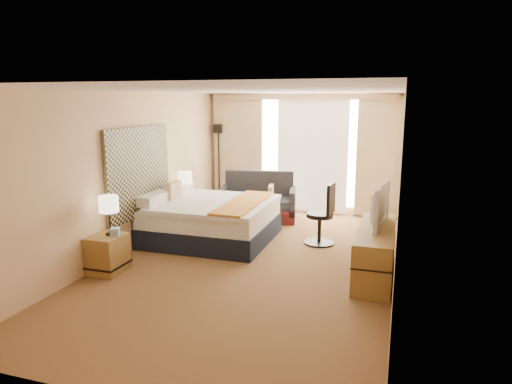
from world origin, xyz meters
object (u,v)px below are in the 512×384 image
(lamp_left, at_px, (109,205))
(television, at_px, (375,204))
(lamp_right, at_px, (185,178))
(media_dresser, at_px, (375,252))
(floor_lamp, at_px, (219,149))
(loveseat, at_px, (258,204))
(nightstand_right, at_px, (185,213))
(nightstand_left, at_px, (108,254))
(desk_chair, at_px, (323,217))
(bed, at_px, (211,220))

(lamp_left, xyz_separation_m, television, (3.61, 1.18, 0.00))
(television, bearing_deg, lamp_right, 77.96)
(media_dresser, xyz_separation_m, floor_lamp, (-3.73, 3.30, 1.00))
(loveseat, bearing_deg, media_dresser, -56.02)
(nightstand_right, xyz_separation_m, loveseat, (1.18, 1.05, 0.05))
(nightstand_left, bearing_deg, television, 18.45)
(nightstand_left, xyz_separation_m, loveseat, (1.18, 3.55, 0.05))
(desk_chair, bearing_deg, nightstand_right, -179.74)
(desk_chair, height_order, lamp_right, lamp_right)
(bed, relative_size, loveseat, 1.23)
(desk_chair, bearing_deg, bed, -164.30)
(media_dresser, distance_m, floor_lamp, 5.08)
(loveseat, bearing_deg, bed, -113.90)
(floor_lamp, relative_size, lamp_right, 3.41)
(television, bearing_deg, bed, 83.38)
(floor_lamp, bearing_deg, nightstand_left, -89.60)
(lamp_left, height_order, lamp_right, lamp_left)
(desk_chair, xyz_separation_m, lamp_left, (-2.71, -2.21, 0.52))
(media_dresser, height_order, loveseat, loveseat)
(lamp_left, bearing_deg, lamp_right, 89.97)
(media_dresser, relative_size, lamp_right, 3.21)
(nightstand_right, distance_m, bed, 1.01)
(nightstand_left, distance_m, floor_lamp, 4.48)
(nightstand_right, height_order, floor_lamp, floor_lamp)
(nightstand_left, relative_size, television, 0.53)
(loveseat, xyz_separation_m, desk_chair, (1.58, -1.29, 0.16))
(nightstand_right, xyz_separation_m, lamp_right, (0.05, -0.05, 0.71))
(bed, distance_m, desk_chair, 1.98)
(lamp_right, bearing_deg, desk_chair, -4.21)
(nightstand_left, xyz_separation_m, media_dresser, (3.70, 1.05, 0.07))
(lamp_left, distance_m, television, 3.79)
(nightstand_right, bearing_deg, floor_lamp, 90.93)
(floor_lamp, xyz_separation_m, lamp_left, (0.07, -4.31, -0.36))
(floor_lamp, bearing_deg, bed, -71.10)
(bed, height_order, television, television)
(nightstand_left, relative_size, bed, 0.26)
(loveseat, bearing_deg, desk_chair, -50.68)
(nightstand_right, bearing_deg, loveseat, 41.67)
(desk_chair, bearing_deg, nightstand_left, -135.31)
(floor_lamp, relative_size, desk_chair, 1.78)
(nightstand_left, bearing_deg, nightstand_right, 90.00)
(nightstand_left, height_order, lamp_left, lamp_left)
(loveseat, bearing_deg, floor_lamp, 134.97)
(nightstand_left, distance_m, lamp_left, 0.73)
(nightstand_left, xyz_separation_m, nightstand_right, (0.00, 2.50, 0.00))
(nightstand_right, relative_size, floor_lamp, 0.29)
(nightstand_right, relative_size, lamp_right, 0.98)
(bed, bearing_deg, nightstand_right, 143.44)
(nightstand_right, height_order, lamp_left, lamp_left)
(loveseat, xyz_separation_m, lamp_right, (-1.13, -1.09, 0.66))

